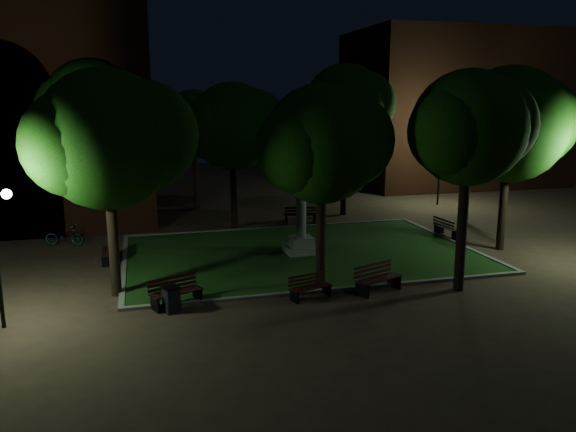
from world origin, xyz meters
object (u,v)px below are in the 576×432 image
(bench_left_side, at_px, (111,252))
(trash_bin, at_px, (171,299))
(bench_near_right, at_px, (377,279))
(bench_near_left, at_px, (310,287))
(bench_right_side, at_px, (447,228))
(bench_west_near, at_px, (175,292))
(monument, at_px, (301,233))
(bench_far_side, at_px, (301,215))
(bicycle, at_px, (64,235))

(bench_left_side, xyz_separation_m, trash_bin, (2.12, -6.52, -0.01))
(bench_near_right, xyz_separation_m, bench_left_side, (-9.37, 6.42, -0.03))
(bench_near_left, relative_size, bench_left_side, 0.92)
(bench_near_right, bearing_deg, bench_right_side, 23.28)
(bench_west_near, height_order, trash_bin, bench_west_near)
(monument, bearing_deg, bench_near_left, -103.19)
(bench_near_left, height_order, bench_left_side, bench_left_side)
(bench_near_right, bearing_deg, bench_near_left, 159.08)
(bench_far_side, distance_m, bicycle, 12.20)
(bench_west_near, xyz_separation_m, bench_right_side, (13.79, 6.24, -0.02))
(bench_right_side, distance_m, bench_far_side, 7.87)
(bench_near_right, height_order, bench_right_side, bench_near_right)
(bench_near_left, xyz_separation_m, bicycle, (-9.07, 9.86, 0.09))
(bench_far_side, bearing_deg, bench_left_side, 35.55)
(bench_right_side, xyz_separation_m, bench_far_side, (-6.23, 4.81, 0.03))
(monument, distance_m, bench_near_left, 5.71)
(bench_near_right, bearing_deg, monument, 81.06)
(monument, xyz_separation_m, bench_right_side, (7.96, 1.19, -0.52))
(trash_bin, bearing_deg, bench_near_left, 0.90)
(bench_left_side, relative_size, bench_far_side, 0.92)
(bench_right_side, bearing_deg, bench_far_side, 47.17)
(bicycle, bearing_deg, bench_left_side, -131.98)
(bench_far_side, bearing_deg, bench_west_near, 63.91)
(monument, bearing_deg, bench_right_side, 8.49)
(bicycle, bearing_deg, bench_far_side, -67.25)
(bicycle, bearing_deg, trash_bin, -141.46)
(monument, distance_m, bench_left_side, 8.20)
(bench_left_side, xyz_separation_m, bench_far_side, (9.86, 5.08, 0.02))
(trash_bin, relative_size, bicycle, 0.46)
(bench_near_left, distance_m, bench_right_side, 11.43)
(bench_near_left, distance_m, bench_west_near, 4.56)
(bench_near_left, height_order, bicycle, bicycle)
(bicycle, bearing_deg, bench_near_left, -122.52)
(bench_west_near, bearing_deg, bench_right_side, 1.86)
(monument, height_order, trash_bin, monument)
(bench_left_side, distance_m, bench_far_side, 11.09)
(bench_far_side, bearing_deg, monument, 82.26)
(monument, distance_m, trash_bin, 8.24)
(bench_near_right, height_order, bicycle, bench_near_right)
(monument, xyz_separation_m, bench_near_left, (-1.30, -5.53, -0.57))
(bench_near_right, distance_m, bench_west_near, 7.08)
(bench_left_side, height_order, bench_far_side, bench_far_side)
(bench_right_side, height_order, bench_far_side, bench_far_side)
(trash_bin, height_order, bicycle, bicycle)
(monument, distance_m, bench_west_near, 7.73)
(bench_near_right, bearing_deg, bench_far_side, 65.99)
(trash_bin, bearing_deg, bench_near_right, 0.82)
(bench_far_side, bearing_deg, bench_near_left, 83.60)
(bench_near_right, relative_size, bench_west_near, 1.04)
(bench_right_side, bearing_deg, monument, 93.33)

